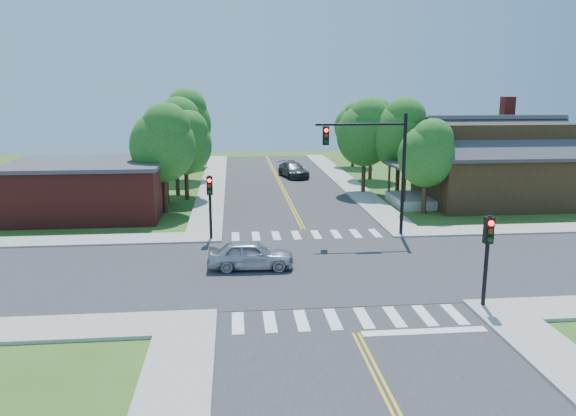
{
  "coord_description": "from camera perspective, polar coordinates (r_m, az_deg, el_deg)",
  "views": [
    {
      "loc": [
        -4.26,
        -25.87,
        8.69
      ],
      "look_at": [
        -1.32,
        3.92,
        2.2
      ],
      "focal_mm": 35.0,
      "sensor_mm": 36.0,
      "label": 1
    }
  ],
  "objects": [
    {
      "name": "house_ne",
      "position": [
        44.86,
        20.05,
        4.63
      ],
      "size": [
        13.05,
        8.8,
        7.11
      ],
      "color": "#342512",
      "rests_on": "ground"
    },
    {
      "name": "tree_w_c",
      "position": [
        53.83,
        -10.45,
        8.77
      ],
      "size": [
        5.05,
        4.8,
        8.59
      ],
      "color": "#382314",
      "rests_on": "ground"
    },
    {
      "name": "tree_e_c",
      "position": [
        53.81,
        8.58,
        8.23
      ],
      "size": [
        4.55,
        4.32,
        7.73
      ],
      "color": "#382314",
      "rests_on": "ground"
    },
    {
      "name": "road_ew",
      "position": [
        27.61,
        3.54,
        -6.08
      ],
      "size": [
        90.0,
        10.0,
        0.04
      ],
      "primitive_type": "cube",
      "color": "#2D2D30",
      "rests_on": "ground"
    },
    {
      "name": "tree_house",
      "position": [
        46.58,
        7.92,
        7.77
      ],
      "size": [
        4.64,
        4.4,
        7.88
      ],
      "color": "#382314",
      "rests_on": "ground"
    },
    {
      "name": "tree_e_a",
      "position": [
        39.68,
        14.03,
        5.57
      ],
      "size": [
        3.89,
        3.7,
        6.62
      ],
      "color": "#382314",
      "rests_on": "ground"
    },
    {
      "name": "tree_w_a",
      "position": [
        39.7,
        -12.52,
        6.65
      ],
      "size": [
        4.51,
        4.29,
        7.67
      ],
      "color": "#382314",
      "rests_on": "ground"
    },
    {
      "name": "ground",
      "position": [
        27.62,
        3.54,
        -6.13
      ],
      "size": [
        100.0,
        100.0,
        0.0
      ],
      "primitive_type": "plane",
      "color": "#39571B",
      "rests_on": "ground"
    },
    {
      "name": "tree_bldg",
      "position": [
        44.16,
        -10.32,
        6.68
      ],
      "size": [
        4.1,
        3.9,
        6.97
      ],
      "color": "#382314",
      "rests_on": "ground"
    },
    {
      "name": "car_silver",
      "position": [
        27.28,
        -3.82,
        -4.81
      ],
      "size": [
        2.05,
        4.31,
        1.42
      ],
      "primitive_type": "imported",
      "rotation": [
        0.0,
        0.0,
        1.53
      ],
      "color": "#B7B9BF",
      "rests_on": "ground"
    },
    {
      "name": "crosswalk_north",
      "position": [
        33.49,
        1.86,
        -2.73
      ],
      "size": [
        8.85,
        2.0,
        0.01
      ],
      "color": "white",
      "rests_on": "ground"
    },
    {
      "name": "intersection_patch",
      "position": [
        27.62,
        3.54,
        -6.13
      ],
      "size": [
        10.2,
        10.2,
        0.06
      ],
      "primitive_type": "cube",
      "color": "#2D2D30",
      "rests_on": "ground"
    },
    {
      "name": "car_dgrey",
      "position": [
        54.74,
        0.54,
        3.85
      ],
      "size": [
        4.13,
        5.76,
        1.42
      ],
      "primitive_type": "imported",
      "rotation": [
        0.0,
        0.0,
        0.23
      ],
      "color": "#2C2F31",
      "rests_on": "ground"
    },
    {
      "name": "tree_e_b",
      "position": [
        45.94,
        11.38,
        7.63
      ],
      "size": [
        4.67,
        4.43,
        7.93
      ],
      "color": "#382314",
      "rests_on": "ground"
    },
    {
      "name": "sidewalk_nw",
      "position": [
        44.11,
        -20.71,
        0.16
      ],
      "size": [
        40.0,
        40.0,
        0.14
      ],
      "color": "#9E9B93",
      "rests_on": "ground"
    },
    {
      "name": "tree_w_b",
      "position": [
        46.07,
        -11.28,
        7.66
      ],
      "size": [
        4.67,
        4.44,
        7.95
      ],
      "color": "#382314",
      "rests_on": "ground"
    },
    {
      "name": "centerline",
      "position": [
        27.61,
        3.54,
        -6.04
      ],
      "size": [
        0.3,
        90.0,
        0.01
      ],
      "color": "gold",
      "rests_on": "ground"
    },
    {
      "name": "signal_pole_nw",
      "position": [
        32.05,
        -7.94,
        1.27
      ],
      "size": [
        0.34,
        0.42,
        3.8
      ],
      "color": "black",
      "rests_on": "ground"
    },
    {
      "name": "road_ns",
      "position": [
        27.61,
        3.54,
        -6.09
      ],
      "size": [
        10.0,
        90.0,
        0.04
      ],
      "primitive_type": "cube",
      "color": "#2D2D30",
      "rests_on": "ground"
    },
    {
      "name": "stop_bar",
      "position": [
        21.33,
        13.67,
        -12.18
      ],
      "size": [
        4.6,
        0.45,
        0.09
      ],
      "primitive_type": "cube",
      "color": "white",
      "rests_on": "ground"
    },
    {
      "name": "tree_e_d",
      "position": [
        62.53,
        6.75,
        8.47
      ],
      "size": [
        4.2,
        3.99,
        7.15
      ],
      "color": "#382314",
      "rests_on": "ground"
    },
    {
      "name": "sidewalk_ne",
      "position": [
        47.06,
        19.73,
        0.95
      ],
      "size": [
        40.0,
        40.0,
        0.14
      ],
      "color": "#9E9B93",
      "rests_on": "ground"
    },
    {
      "name": "signal_mast_ne",
      "position": [
        32.73,
        8.9,
        5.35
      ],
      "size": [
        5.3,
        0.42,
        7.2
      ],
      "color": "black",
      "rests_on": "ground"
    },
    {
      "name": "tree_w_d",
      "position": [
        62.86,
        -9.73,
        8.5
      ],
      "size": [
        4.3,
        4.08,
        7.31
      ],
      "color": "#382314",
      "rests_on": "ground"
    },
    {
      "name": "building_nw",
      "position": [
        40.89,
        -19.64,
        1.93
      ],
      "size": [
        10.4,
        8.4,
        3.73
      ],
      "color": "maroon",
      "rests_on": "ground"
    },
    {
      "name": "crosswalk_south",
      "position": [
        21.9,
        6.15,
        -11.09
      ],
      "size": [
        8.85,
        2.0,
        0.01
      ],
      "color": "white",
      "rests_on": "ground"
    },
    {
      "name": "signal_pole_se",
      "position": [
        23.31,
        19.64,
        -3.49
      ],
      "size": [
        0.34,
        0.42,
        3.8
      ],
      "color": "black",
      "rests_on": "ground"
    }
  ]
}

